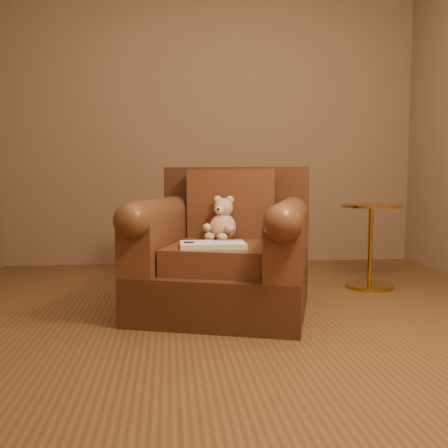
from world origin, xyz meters
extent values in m
plane|color=brown|center=(0.00, 0.00, 0.00)|extent=(4.00, 4.00, 0.00)
cube|color=#7C614C|center=(0.00, 2.00, 1.35)|extent=(4.00, 0.02, 2.70)
cube|color=#422316|center=(-0.10, 0.18, 0.14)|extent=(1.26, 1.23, 0.28)
cube|color=#422316|center=(0.03, 0.59, 0.60)|extent=(1.00, 0.41, 0.63)
cube|color=brown|center=(-0.11, 0.13, 0.36)|extent=(0.78, 0.86, 0.15)
cube|color=brown|center=(-0.01, 0.46, 0.66)|extent=(0.61, 0.33, 0.46)
cube|color=brown|center=(-0.50, 0.25, 0.45)|extent=(0.46, 0.88, 0.32)
cube|color=brown|center=(0.27, 0.00, 0.45)|extent=(0.46, 0.88, 0.32)
cylinder|color=brown|center=(-0.50, 0.25, 0.61)|extent=(0.46, 0.88, 0.20)
cylinder|color=brown|center=(0.27, 0.00, 0.61)|extent=(0.46, 0.88, 0.20)
ellipsoid|color=#D5AC95|center=(-0.08, 0.32, 0.52)|extent=(0.17, 0.15, 0.18)
sphere|color=#D5AC95|center=(-0.08, 0.33, 0.64)|extent=(0.12, 0.12, 0.12)
ellipsoid|color=#D5AC95|center=(-0.11, 0.36, 0.70)|extent=(0.05, 0.03, 0.05)
ellipsoid|color=#D5AC95|center=(-0.04, 0.31, 0.70)|extent=(0.05, 0.03, 0.05)
ellipsoid|color=beige|center=(-0.11, 0.28, 0.63)|extent=(0.06, 0.04, 0.05)
sphere|color=black|center=(-0.12, 0.26, 0.64)|extent=(0.02, 0.02, 0.02)
ellipsoid|color=#D5AC95|center=(-0.19, 0.30, 0.52)|extent=(0.06, 0.11, 0.06)
ellipsoid|color=#D5AC95|center=(-0.05, 0.22, 0.52)|extent=(0.06, 0.11, 0.06)
ellipsoid|color=#D5AC95|center=(-0.18, 0.26, 0.46)|extent=(0.07, 0.11, 0.06)
ellipsoid|color=#D5AC95|center=(-0.10, 0.21, 0.46)|extent=(0.07, 0.11, 0.06)
cube|color=beige|center=(-0.18, -0.01, 0.45)|extent=(0.38, 0.23, 0.03)
cube|color=white|center=(-0.27, -0.01, 0.46)|extent=(0.18, 0.23, 0.00)
cube|color=white|center=(-0.09, -0.01, 0.46)|extent=(0.18, 0.23, 0.00)
cube|color=beige|center=(-0.18, -0.01, 0.47)|extent=(0.01, 0.23, 0.00)
cube|color=#0F1638|center=(-0.32, -0.01, 0.47)|extent=(0.06, 0.08, 0.00)
cube|color=slate|center=(-0.09, 0.07, 0.47)|extent=(0.17, 0.05, 0.00)
cylinder|color=#BB8633|center=(1.09, 0.73, 0.01)|extent=(0.36, 0.36, 0.03)
cylinder|color=#BB8633|center=(1.09, 0.73, 0.32)|extent=(0.04, 0.04, 0.59)
cylinder|color=#BB8633|center=(1.09, 0.73, 0.63)|extent=(0.46, 0.46, 0.02)
cylinder|color=#BB8633|center=(1.09, 0.73, 0.61)|extent=(0.04, 0.04, 0.02)
camera|label=1|loc=(-0.43, -2.88, 0.84)|focal=40.00mm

